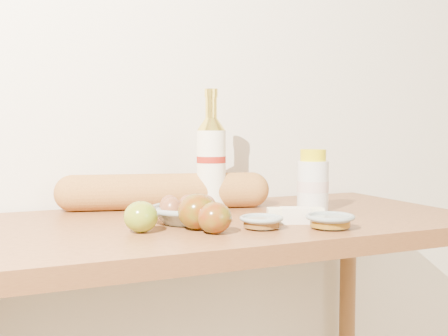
{
  "coord_description": "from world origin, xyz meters",
  "views": [
    {
      "loc": [
        -0.51,
        0.0,
        1.11
      ],
      "look_at": [
        0.0,
        1.15,
        1.02
      ],
      "focal_mm": 45.0,
      "sensor_mm": 36.0,
      "label": 1
    }
  ],
  "objects_px": {
    "table": "(219,271)",
    "baguette": "(164,191)",
    "bourbon_bottle": "(211,160)",
    "egg_bowl": "(187,212)",
    "cream_bottle": "(313,183)"
  },
  "relations": [
    {
      "from": "table",
      "to": "baguette",
      "type": "xyz_separation_m",
      "value": [
        -0.07,
        0.2,
        0.17
      ]
    },
    {
      "from": "table",
      "to": "baguette",
      "type": "height_order",
      "value": "baguette"
    },
    {
      "from": "bourbon_bottle",
      "to": "egg_bowl",
      "type": "height_order",
      "value": "bourbon_bottle"
    },
    {
      "from": "cream_bottle",
      "to": "baguette",
      "type": "xyz_separation_m",
      "value": [
        -0.33,
        0.19,
        -0.03
      ]
    },
    {
      "from": "egg_bowl",
      "to": "bourbon_bottle",
      "type": "bearing_deg",
      "value": 53.61
    },
    {
      "from": "table",
      "to": "bourbon_bottle",
      "type": "distance_m",
      "value": 0.3
    },
    {
      "from": "bourbon_bottle",
      "to": "baguette",
      "type": "height_order",
      "value": "bourbon_bottle"
    },
    {
      "from": "table",
      "to": "baguette",
      "type": "distance_m",
      "value": 0.27
    },
    {
      "from": "table",
      "to": "cream_bottle",
      "type": "height_order",
      "value": "cream_bottle"
    },
    {
      "from": "bourbon_bottle",
      "to": "cream_bottle",
      "type": "bearing_deg",
      "value": -42.29
    },
    {
      "from": "bourbon_bottle",
      "to": "egg_bowl",
      "type": "xyz_separation_m",
      "value": [
        -0.13,
        -0.18,
        -0.1
      ]
    },
    {
      "from": "bourbon_bottle",
      "to": "egg_bowl",
      "type": "distance_m",
      "value": 0.24
    },
    {
      "from": "cream_bottle",
      "to": "egg_bowl",
      "type": "xyz_separation_m",
      "value": [
        -0.35,
        -0.03,
        -0.05
      ]
    },
    {
      "from": "bourbon_bottle",
      "to": "baguette",
      "type": "distance_m",
      "value": 0.14
    },
    {
      "from": "cream_bottle",
      "to": "table",
      "type": "bearing_deg",
      "value": -155.84
    }
  ]
}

